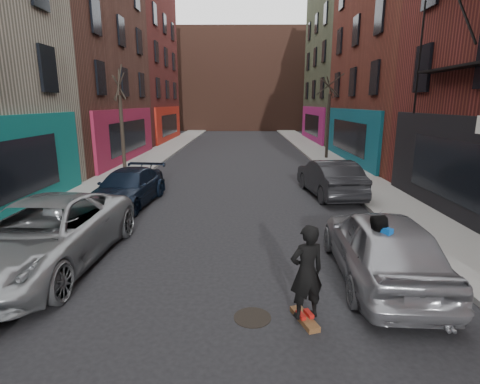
{
  "coord_description": "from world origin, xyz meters",
  "views": [
    {
      "loc": [
        0.4,
        -2.33,
        3.9
      ],
      "look_at": [
        0.29,
        7.28,
        1.6
      ],
      "focal_mm": 28.0,
      "sensor_mm": 36.0,
      "label": 1
    }
  ],
  "objects_px": {
    "tree_right_far": "(329,108)",
    "pedestrian": "(374,257)",
    "parked_left_end": "(128,188)",
    "parked_right_far": "(381,245)",
    "parked_right_end": "(330,178)",
    "manhole": "(252,317)",
    "skateboard": "(305,319)",
    "skateboarder": "(307,272)",
    "parked_left_far": "(43,235)",
    "tree_left_far": "(121,113)"
  },
  "relations": [
    {
      "from": "tree_right_far",
      "to": "tree_left_far",
      "type": "bearing_deg",
      "value": -154.18
    },
    {
      "from": "skateboarder",
      "to": "parked_left_far",
      "type": "bearing_deg",
      "value": -39.29
    },
    {
      "from": "tree_right_far",
      "to": "skateboard",
      "type": "xyz_separation_m",
      "value": [
        -4.69,
        -20.2,
        -3.48
      ]
    },
    {
      "from": "tree_right_far",
      "to": "pedestrian",
      "type": "relative_size",
      "value": 3.83
    },
    {
      "from": "parked_left_far",
      "to": "manhole",
      "type": "distance_m",
      "value": 5.5
    },
    {
      "from": "parked_left_end",
      "to": "parked_right_far",
      "type": "xyz_separation_m",
      "value": [
        7.57,
        -6.23,
        0.13
      ]
    },
    {
      "from": "manhole",
      "to": "parked_right_end",
      "type": "bearing_deg",
      "value": 69.78
    },
    {
      "from": "manhole",
      "to": "parked_left_far",
      "type": "bearing_deg",
      "value": 156.14
    },
    {
      "from": "manhole",
      "to": "tree_left_far",
      "type": "bearing_deg",
      "value": 115.61
    },
    {
      "from": "parked_left_end",
      "to": "parked_right_end",
      "type": "bearing_deg",
      "value": 16.74
    },
    {
      "from": "parked_right_far",
      "to": "manhole",
      "type": "height_order",
      "value": "parked_right_far"
    },
    {
      "from": "manhole",
      "to": "tree_right_far",
      "type": "bearing_deg",
      "value": 74.33
    },
    {
      "from": "parked_right_end",
      "to": "skateboarder",
      "type": "distance_m",
      "value": 9.9
    },
    {
      "from": "pedestrian",
      "to": "manhole",
      "type": "distance_m",
      "value": 2.71
    },
    {
      "from": "tree_left_far",
      "to": "pedestrian",
      "type": "relative_size",
      "value": 3.66
    },
    {
      "from": "skateboarder",
      "to": "pedestrian",
      "type": "bearing_deg",
      "value": -168.11
    },
    {
      "from": "tree_right_far",
      "to": "skateboard",
      "type": "height_order",
      "value": "tree_right_far"
    },
    {
      "from": "pedestrian",
      "to": "parked_left_end",
      "type": "bearing_deg",
      "value": -78.17
    },
    {
      "from": "parked_right_far",
      "to": "pedestrian",
      "type": "relative_size",
      "value": 2.7
    },
    {
      "from": "parked_left_far",
      "to": "pedestrian",
      "type": "height_order",
      "value": "pedestrian"
    },
    {
      "from": "parked_left_end",
      "to": "skateboard",
      "type": "relative_size",
      "value": 5.91
    },
    {
      "from": "parked_right_far",
      "to": "manhole",
      "type": "xyz_separation_m",
      "value": [
        -2.89,
        -1.62,
        -0.81
      ]
    },
    {
      "from": "parked_left_end",
      "to": "parked_right_far",
      "type": "relative_size",
      "value": 0.99
    },
    {
      "from": "pedestrian",
      "to": "parked_right_far",
      "type": "bearing_deg",
      "value": -150.83
    },
    {
      "from": "parked_right_end",
      "to": "pedestrian",
      "type": "bearing_deg",
      "value": 76.88
    },
    {
      "from": "tree_right_far",
      "to": "manhole",
      "type": "height_order",
      "value": "tree_right_far"
    },
    {
      "from": "parked_right_end",
      "to": "pedestrian",
      "type": "xyz_separation_m",
      "value": [
        -1.04,
        -8.71,
        0.12
      ]
    },
    {
      "from": "skateboard",
      "to": "parked_left_far",
      "type": "bearing_deg",
      "value": 140.71
    },
    {
      "from": "manhole",
      "to": "skateboarder",
      "type": "bearing_deg",
      "value": -6.16
    },
    {
      "from": "parked_right_far",
      "to": "skateboard",
      "type": "distance_m",
      "value": 2.71
    },
    {
      "from": "parked_right_far",
      "to": "pedestrian",
      "type": "bearing_deg",
      "value": 65.39
    },
    {
      "from": "parked_right_end",
      "to": "skateboarder",
      "type": "xyz_separation_m",
      "value": [
        -2.53,
        -9.56,
        0.2
      ]
    },
    {
      "from": "parked_left_far",
      "to": "skateboard",
      "type": "bearing_deg",
      "value": -18.87
    },
    {
      "from": "tree_left_far",
      "to": "skateboarder",
      "type": "distance_m",
      "value": 16.34
    },
    {
      "from": "parked_right_end",
      "to": "pedestrian",
      "type": "height_order",
      "value": "pedestrian"
    },
    {
      "from": "tree_right_far",
      "to": "parked_left_end",
      "type": "bearing_deg",
      "value": -130.1
    },
    {
      "from": "tree_left_far",
      "to": "parked_right_end",
      "type": "distance_m",
      "value": 11.54
    },
    {
      "from": "parked_left_end",
      "to": "pedestrian",
      "type": "bearing_deg",
      "value": -39.32
    },
    {
      "from": "tree_left_far",
      "to": "tree_right_far",
      "type": "xyz_separation_m",
      "value": [
        12.4,
        6.0,
        0.15
      ]
    },
    {
      "from": "parked_left_end",
      "to": "skateboarder",
      "type": "xyz_separation_m",
      "value": [
        5.63,
        -7.95,
        0.29
      ]
    },
    {
      "from": "pedestrian",
      "to": "skateboard",
      "type": "bearing_deg",
      "value": -3.35
    },
    {
      "from": "parked_right_end",
      "to": "tree_right_far",
      "type": "bearing_deg",
      "value": -107.73
    },
    {
      "from": "tree_left_far",
      "to": "tree_right_far",
      "type": "height_order",
      "value": "tree_right_far"
    },
    {
      "from": "parked_left_far",
      "to": "tree_right_far",
      "type": "bearing_deg",
      "value": 61.69
    },
    {
      "from": "parked_right_far",
      "to": "parked_right_end",
      "type": "relative_size",
      "value": 1.01
    },
    {
      "from": "skateboard",
      "to": "parked_right_end",
      "type": "bearing_deg",
      "value": 57.11
    },
    {
      "from": "tree_left_far",
      "to": "skateboarder",
      "type": "bearing_deg",
      "value": -61.5
    },
    {
      "from": "skateboard",
      "to": "skateboarder",
      "type": "bearing_deg",
      "value": 0.0
    },
    {
      "from": "parked_right_far",
      "to": "skateboarder",
      "type": "distance_m",
      "value": 2.6
    },
    {
      "from": "skateboarder",
      "to": "pedestrian",
      "type": "xyz_separation_m",
      "value": [
        1.49,
        0.86,
        -0.08
      ]
    }
  ]
}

